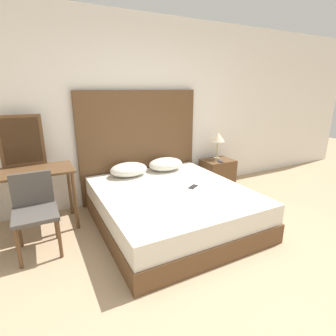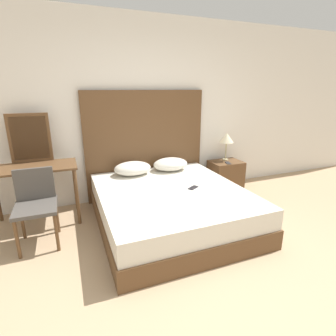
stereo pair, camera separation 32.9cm
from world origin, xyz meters
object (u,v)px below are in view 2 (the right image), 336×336
object	(u,v)px
table_lamp	(227,139)
bed	(171,207)
phone_on_bed	(193,188)
vanity_desk	(33,176)
phone_on_nightstand	(228,163)
nightstand	(225,175)
chair	(36,201)

from	to	relation	value
table_lamp	bed	bearing A→B (deg)	-147.98
phone_on_bed	vanity_desk	bearing A→B (deg)	158.75
bed	phone_on_nightstand	xyz separation A→B (m)	(1.29, 0.67, 0.27)
bed	nightstand	size ratio (longest dim) A/B	3.79
bed	vanity_desk	xyz separation A→B (m)	(-1.58, 0.66, 0.40)
nightstand	bed	bearing A→B (deg)	-149.90
phone_on_bed	phone_on_nightstand	size ratio (longest dim) A/B	1.00
phone_on_bed	nightstand	distance (m)	1.36
bed	table_lamp	world-z (taller)	table_lamp
table_lamp	chair	world-z (taller)	table_lamp
nightstand	table_lamp	distance (m)	0.63
phone_on_bed	vanity_desk	xyz separation A→B (m)	(-1.86, 0.72, 0.16)
bed	phone_on_bed	xyz separation A→B (m)	(0.28, -0.07, 0.24)
vanity_desk	bed	bearing A→B (deg)	-22.54
bed	vanity_desk	size ratio (longest dim) A/B	1.92
table_lamp	phone_on_bed	bearing A→B (deg)	-139.73
bed	nightstand	xyz separation A→B (m)	(1.33, 0.77, 0.02)
bed	nightstand	distance (m)	1.53
nightstand	chair	bearing A→B (deg)	-168.24
bed	chair	bearing A→B (deg)	173.65
phone_on_bed	nightstand	size ratio (longest dim) A/B	0.31
table_lamp	vanity_desk	distance (m)	2.96
nightstand	chair	distance (m)	2.94
phone_on_nightstand	vanity_desk	distance (m)	2.88
vanity_desk	phone_on_bed	bearing A→B (deg)	-21.25
table_lamp	chair	size ratio (longest dim) A/B	0.56
phone_on_nightstand	vanity_desk	bearing A→B (deg)	-179.80
nightstand	vanity_desk	world-z (taller)	vanity_desk
table_lamp	vanity_desk	world-z (taller)	table_lamp
bed	phone_on_nightstand	distance (m)	1.48
vanity_desk	chair	distance (m)	0.51
bed	phone_on_nightstand	bearing A→B (deg)	27.35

